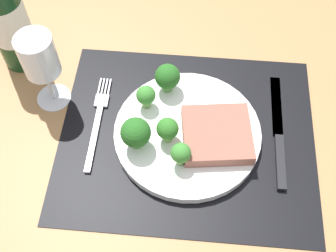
{
  "coord_description": "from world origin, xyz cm",
  "views": [
    {
      "loc": [
        0.3,
        -37.84,
        64.19
      ],
      "look_at": [
        -3.05,
        0.64,
        1.9
      ],
      "focal_mm": 46.4,
      "sensor_mm": 36.0,
      "label": 1
    }
  ],
  "objects_px": {
    "plate": "(186,133)",
    "wine_bottle": "(3,13)",
    "fork": "(96,121)",
    "wine_glass": "(38,59)",
    "knife": "(277,139)",
    "steak": "(215,134)"
  },
  "relations": [
    {
      "from": "plate",
      "to": "wine_bottle",
      "type": "relative_size",
      "value": 0.79
    },
    {
      "from": "fork",
      "to": "wine_bottle",
      "type": "xyz_separation_m",
      "value": [
        -0.17,
        0.13,
        0.11
      ]
    },
    {
      "from": "plate",
      "to": "wine_glass",
      "type": "bearing_deg",
      "value": 166.23
    },
    {
      "from": "fork",
      "to": "knife",
      "type": "distance_m",
      "value": 0.31
    },
    {
      "from": "knife",
      "to": "wine_bottle",
      "type": "distance_m",
      "value": 0.51
    },
    {
      "from": "steak",
      "to": "wine_bottle",
      "type": "relative_size",
      "value": 0.35
    },
    {
      "from": "knife",
      "to": "wine_glass",
      "type": "relative_size",
      "value": 1.5
    },
    {
      "from": "plate",
      "to": "knife",
      "type": "distance_m",
      "value": 0.16
    },
    {
      "from": "knife",
      "to": "wine_glass",
      "type": "xyz_separation_m",
      "value": [
        -0.4,
        0.05,
        0.1
      ]
    },
    {
      "from": "fork",
      "to": "wine_glass",
      "type": "xyz_separation_m",
      "value": [
        -0.09,
        0.05,
        0.1
      ]
    },
    {
      "from": "plate",
      "to": "wine_bottle",
      "type": "bearing_deg",
      "value": 155.72
    },
    {
      "from": "fork",
      "to": "wine_bottle",
      "type": "height_order",
      "value": "wine_bottle"
    },
    {
      "from": "fork",
      "to": "knife",
      "type": "relative_size",
      "value": 0.83
    },
    {
      "from": "fork",
      "to": "knife",
      "type": "bearing_deg",
      "value": 1.15
    },
    {
      "from": "steak",
      "to": "fork",
      "type": "distance_m",
      "value": 0.21
    },
    {
      "from": "wine_bottle",
      "to": "fork",
      "type": "bearing_deg",
      "value": -38.36
    },
    {
      "from": "steak",
      "to": "wine_bottle",
      "type": "distance_m",
      "value": 0.41
    },
    {
      "from": "wine_bottle",
      "to": "wine_glass",
      "type": "distance_m",
      "value": 0.12
    },
    {
      "from": "steak",
      "to": "wine_bottle",
      "type": "bearing_deg",
      "value": 157.22
    },
    {
      "from": "knife",
      "to": "wine_bottle",
      "type": "height_order",
      "value": "wine_bottle"
    },
    {
      "from": "steak",
      "to": "fork",
      "type": "bearing_deg",
      "value": 173.22
    },
    {
      "from": "fork",
      "to": "plate",
      "type": "bearing_deg",
      "value": -2.38
    }
  ]
}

